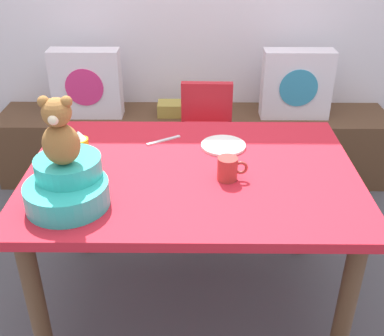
% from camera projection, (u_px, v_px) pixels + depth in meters
% --- Properties ---
extents(ground_plane, '(8.00, 8.00, 0.00)m').
position_uv_depth(ground_plane, '(192.00, 301.00, 2.29)').
color(ground_plane, '#4C4C51').
extents(window_bench, '(2.60, 0.44, 0.46)m').
position_uv_depth(window_bench, '(193.00, 145.00, 3.25)').
color(window_bench, brown).
rests_on(window_bench, ground_plane).
extents(pillow_floral_left, '(0.44, 0.15, 0.44)m').
position_uv_depth(pillow_floral_left, '(87.00, 84.00, 3.01)').
color(pillow_floral_left, silver).
rests_on(pillow_floral_left, window_bench).
extents(pillow_floral_right, '(0.44, 0.15, 0.44)m').
position_uv_depth(pillow_floral_right, '(296.00, 84.00, 3.00)').
color(pillow_floral_right, silver).
rests_on(pillow_floral_right, window_bench).
extents(book_stack, '(0.20, 0.14, 0.08)m').
position_uv_depth(book_stack, '(173.00, 109.00, 3.12)').
color(book_stack, '#AC973F').
rests_on(book_stack, window_bench).
extents(dining_table, '(1.35, 0.96, 0.74)m').
position_uv_depth(dining_table, '(192.00, 190.00, 1.98)').
color(dining_table, red).
rests_on(dining_table, ground_plane).
extents(highchair, '(0.34, 0.45, 0.79)m').
position_uv_depth(highchair, '(206.00, 134.00, 2.72)').
color(highchair, red).
rests_on(highchair, ground_plane).
extents(infant_seat_teal, '(0.30, 0.33, 0.16)m').
position_uv_depth(infant_seat_teal, '(68.00, 185.00, 1.68)').
color(infant_seat_teal, '#2FB9AE').
rests_on(infant_seat_teal, dining_table).
extents(teddy_bear, '(0.13, 0.12, 0.25)m').
position_uv_depth(teddy_bear, '(60.00, 133.00, 1.58)').
color(teddy_bear, olive).
rests_on(teddy_bear, infant_seat_teal).
extents(ketchup_bottle, '(0.07, 0.07, 0.18)m').
position_uv_depth(ketchup_bottle, '(81.00, 153.00, 1.86)').
color(ketchup_bottle, gold).
rests_on(ketchup_bottle, dining_table).
extents(coffee_mug, '(0.12, 0.08, 0.09)m').
position_uv_depth(coffee_mug, '(228.00, 169.00, 1.84)').
color(coffee_mug, '#9E332D').
rests_on(coffee_mug, dining_table).
extents(dinner_plate_near, '(0.20, 0.20, 0.01)m').
position_uv_depth(dinner_plate_near, '(223.00, 146.00, 2.10)').
color(dinner_plate_near, white).
rests_on(dinner_plate_near, dining_table).
extents(table_fork, '(0.15, 0.10, 0.01)m').
position_uv_depth(table_fork, '(164.00, 140.00, 2.16)').
color(table_fork, silver).
rests_on(table_fork, dining_table).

